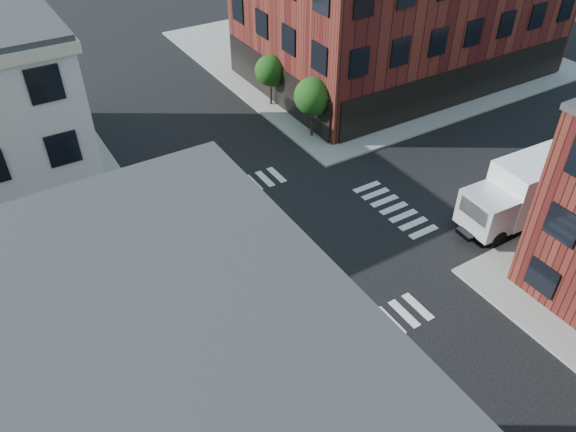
{
  "coord_description": "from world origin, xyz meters",
  "views": [
    {
      "loc": [
        -13.06,
        -20.17,
        21.0
      ],
      "look_at": [
        -0.67,
        0.03,
        2.5
      ],
      "focal_mm": 35.0,
      "sensor_mm": 36.0,
      "label": 1
    }
  ],
  "objects": [
    {
      "name": "traffic_cone",
      "position": [
        -3.12,
        -5.7,
        0.31
      ],
      "size": [
        0.45,
        0.45,
        0.64
      ],
      "rotation": [
        0.0,
        0.0,
        0.37
      ],
      "color": "orange",
      "rests_on": "ground"
    },
    {
      "name": "building_ne",
      "position": [
        20.5,
        16.0,
        6.0
      ],
      "size": [
        25.0,
        16.0,
        12.0
      ],
      "primitive_type": "cube",
      "color": "#3F100F",
      "rests_on": "ground"
    },
    {
      "name": "sidewalk_ne",
      "position": [
        21.0,
        21.0,
        0.07
      ],
      "size": [
        30.0,
        30.0,
        0.15
      ],
      "primitive_type": "cube",
      "color": "gray",
      "rests_on": "ground"
    },
    {
      "name": "signal_pole",
      "position": [
        -6.72,
        -6.68,
        2.86
      ],
      "size": [
        1.29,
        1.24,
        4.6
      ],
      "color": "black",
      "rests_on": "ground"
    },
    {
      "name": "ground",
      "position": [
        0.0,
        0.0,
        0.0
      ],
      "size": [
        120.0,
        120.0,
        0.0
      ],
      "primitive_type": "plane",
      "color": "black",
      "rests_on": "ground"
    },
    {
      "name": "tree_near",
      "position": [
        7.56,
        9.98,
        3.16
      ],
      "size": [
        2.69,
        2.69,
        4.49
      ],
      "color": "black",
      "rests_on": "ground"
    },
    {
      "name": "tree_far",
      "position": [
        7.56,
        15.98,
        2.87
      ],
      "size": [
        2.43,
        2.43,
        4.07
      ],
      "color": "black",
      "rests_on": "ground"
    },
    {
      "name": "box_truck",
      "position": [
        13.09,
        -4.78,
        2.09
      ],
      "size": [
        9.02,
        3.12,
        4.03
      ],
      "rotation": [
        0.0,
        0.0,
        -0.05
      ],
      "color": "white",
      "rests_on": "ground"
    }
  ]
}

